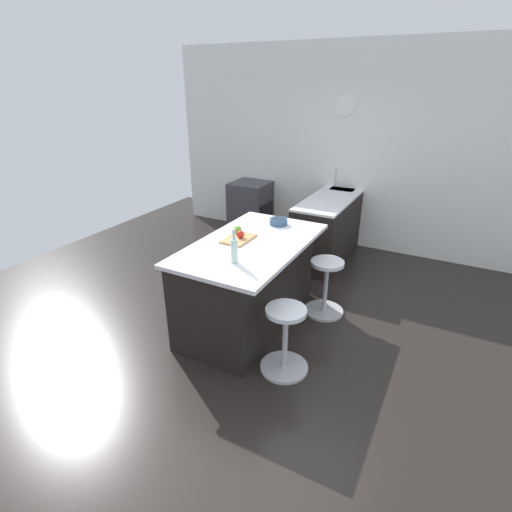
{
  "coord_description": "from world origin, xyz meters",
  "views": [
    {
      "loc": [
        3.01,
        1.58,
        2.42
      ],
      "look_at": [
        -0.16,
        -0.12,
        0.79
      ],
      "focal_mm": 27.37,
      "sensor_mm": 36.0,
      "label": 1
    }
  ],
  "objects_px": {
    "oven_range": "(251,208)",
    "apple_green": "(238,230)",
    "cutting_board": "(239,239)",
    "apple_red": "(240,234)",
    "water_bottle": "(234,250)",
    "kitchen_island": "(248,282)",
    "fruit_bowl": "(278,221)",
    "stool_by_window": "(325,289)",
    "stool_middle": "(285,341)"
  },
  "relations": [
    {
      "from": "kitchen_island",
      "to": "apple_red",
      "type": "relative_size",
      "value": 22.69
    },
    {
      "from": "kitchen_island",
      "to": "cutting_board",
      "type": "height_order",
      "value": "cutting_board"
    },
    {
      "from": "apple_green",
      "to": "fruit_bowl",
      "type": "distance_m",
      "value": 0.55
    },
    {
      "from": "oven_range",
      "to": "apple_red",
      "type": "relative_size",
      "value": 11.45
    },
    {
      "from": "oven_range",
      "to": "cutting_board",
      "type": "bearing_deg",
      "value": 26.35
    },
    {
      "from": "stool_by_window",
      "to": "cutting_board",
      "type": "relative_size",
      "value": 1.77
    },
    {
      "from": "apple_red",
      "to": "apple_green",
      "type": "height_order",
      "value": "apple_green"
    },
    {
      "from": "apple_green",
      "to": "stool_middle",
      "type": "bearing_deg",
      "value": 52.87
    },
    {
      "from": "stool_by_window",
      "to": "fruit_bowl",
      "type": "height_order",
      "value": "fruit_bowl"
    },
    {
      "from": "oven_range",
      "to": "fruit_bowl",
      "type": "xyz_separation_m",
      "value": [
        1.79,
        1.35,
        0.53
      ]
    },
    {
      "from": "stool_by_window",
      "to": "apple_red",
      "type": "xyz_separation_m",
      "value": [
        0.53,
        -0.77,
        0.69
      ]
    },
    {
      "from": "stool_by_window",
      "to": "water_bottle",
      "type": "bearing_deg",
      "value": -27.67
    },
    {
      "from": "oven_range",
      "to": "stool_middle",
      "type": "bearing_deg",
      "value": 33.85
    },
    {
      "from": "stool_middle",
      "to": "apple_red",
      "type": "bearing_deg",
      "value": -125.78
    },
    {
      "from": "oven_range",
      "to": "kitchen_island",
      "type": "distance_m",
      "value": 2.72
    },
    {
      "from": "oven_range",
      "to": "kitchen_island",
      "type": "relative_size",
      "value": 0.5
    },
    {
      "from": "oven_range",
      "to": "apple_green",
      "type": "height_order",
      "value": "apple_green"
    },
    {
      "from": "stool_by_window",
      "to": "apple_red",
      "type": "height_order",
      "value": "apple_red"
    },
    {
      "from": "kitchen_island",
      "to": "apple_red",
      "type": "height_order",
      "value": "apple_red"
    },
    {
      "from": "oven_range",
      "to": "apple_red",
      "type": "bearing_deg",
      "value": 26.75
    },
    {
      "from": "oven_range",
      "to": "cutting_board",
      "type": "distance_m",
      "value": 2.72
    },
    {
      "from": "kitchen_island",
      "to": "cutting_board",
      "type": "xyz_separation_m",
      "value": [
        0.0,
        -0.1,
        0.47
      ]
    },
    {
      "from": "cutting_board",
      "to": "water_bottle",
      "type": "height_order",
      "value": "water_bottle"
    },
    {
      "from": "fruit_bowl",
      "to": "water_bottle",
      "type": "bearing_deg",
      "value": 4.21
    },
    {
      "from": "water_bottle",
      "to": "oven_range",
      "type": "bearing_deg",
      "value": -153.59
    },
    {
      "from": "stool_by_window",
      "to": "water_bottle",
      "type": "xyz_separation_m",
      "value": [
        1.03,
        -0.54,
        0.75
      ]
    },
    {
      "from": "kitchen_island",
      "to": "fruit_bowl",
      "type": "relative_size",
      "value": 8.65
    },
    {
      "from": "stool_by_window",
      "to": "apple_red",
      "type": "distance_m",
      "value": 1.16
    },
    {
      "from": "oven_range",
      "to": "fruit_bowl",
      "type": "relative_size",
      "value": 4.36
    },
    {
      "from": "oven_range",
      "to": "apple_red",
      "type": "distance_m",
      "value": 2.73
    },
    {
      "from": "water_bottle",
      "to": "fruit_bowl",
      "type": "bearing_deg",
      "value": -175.79
    },
    {
      "from": "stool_middle",
      "to": "apple_green",
      "type": "height_order",
      "value": "apple_green"
    },
    {
      "from": "stool_by_window",
      "to": "stool_middle",
      "type": "distance_m",
      "value": 1.09
    },
    {
      "from": "oven_range",
      "to": "stool_by_window",
      "type": "distance_m",
      "value": 2.71
    },
    {
      "from": "oven_range",
      "to": "apple_green",
      "type": "relative_size",
      "value": 10.54
    },
    {
      "from": "oven_range",
      "to": "water_bottle",
      "type": "bearing_deg",
      "value": 26.41
    },
    {
      "from": "fruit_bowl",
      "to": "kitchen_island",
      "type": "bearing_deg",
      "value": -5.73
    },
    {
      "from": "cutting_board",
      "to": "oven_range",
      "type": "bearing_deg",
      "value": -153.65
    },
    {
      "from": "kitchen_island",
      "to": "apple_green",
      "type": "relative_size",
      "value": 20.88
    },
    {
      "from": "oven_range",
      "to": "fruit_bowl",
      "type": "height_order",
      "value": "fruit_bowl"
    },
    {
      "from": "cutting_board",
      "to": "apple_green",
      "type": "distance_m",
      "value": 0.14
    },
    {
      "from": "apple_red",
      "to": "water_bottle",
      "type": "bearing_deg",
      "value": 24.75
    },
    {
      "from": "stool_by_window",
      "to": "apple_green",
      "type": "relative_size",
      "value": 7.69
    },
    {
      "from": "stool_middle",
      "to": "water_bottle",
      "type": "xyz_separation_m",
      "value": [
        -0.06,
        -0.54,
        0.75
      ]
    },
    {
      "from": "stool_middle",
      "to": "apple_red",
      "type": "relative_size",
      "value": 8.35
    },
    {
      "from": "oven_range",
      "to": "apple_red",
      "type": "xyz_separation_m",
      "value": [
        2.39,
        1.2,
        0.55
      ]
    },
    {
      "from": "stool_by_window",
      "to": "kitchen_island",
      "type": "bearing_deg",
      "value": -51.38
    },
    {
      "from": "cutting_board",
      "to": "water_bottle",
      "type": "relative_size",
      "value": 1.15
    },
    {
      "from": "kitchen_island",
      "to": "stool_by_window",
      "type": "height_order",
      "value": "kitchen_island"
    },
    {
      "from": "oven_range",
      "to": "stool_by_window",
      "type": "relative_size",
      "value": 1.37
    }
  ]
}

